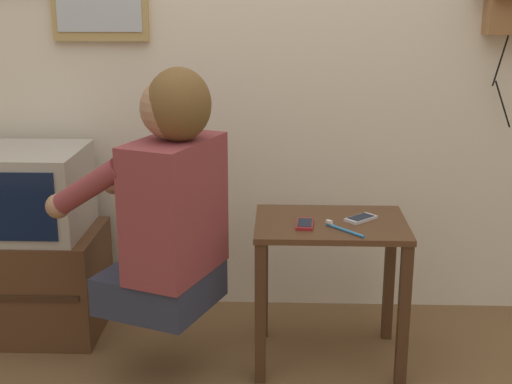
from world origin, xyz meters
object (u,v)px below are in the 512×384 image
(television, at_px, (22,191))
(cell_phone_spare, at_px, (361,218))
(person, at_px, (168,199))
(toothbrush, at_px, (342,229))
(cell_phone_held, at_px, (305,224))

(television, relative_size, cell_phone_spare, 3.74)
(person, distance_m, television, 0.76)
(person, bearing_deg, television, 82.07)
(person, distance_m, cell_phone_spare, 0.72)
(television, distance_m, toothbrush, 1.30)
(cell_phone_held, distance_m, cell_phone_spare, 0.22)
(person, height_order, cell_phone_held, person)
(toothbrush, bearing_deg, person, 143.21)
(person, height_order, cell_phone_spare, person)
(cell_phone_spare, bearing_deg, cell_phone_held, -113.91)
(person, distance_m, toothbrush, 0.63)
(toothbrush, bearing_deg, cell_phone_held, 116.43)
(person, relative_size, television, 1.75)
(person, xyz_separation_m, cell_phone_spare, (0.69, 0.18, -0.12))
(cell_phone_spare, bearing_deg, person, -118.02)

